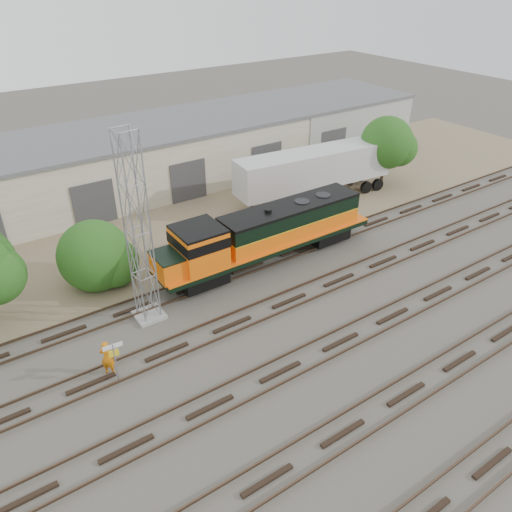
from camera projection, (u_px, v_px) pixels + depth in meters
ground at (305, 315)px, 28.75m from camera, size 140.00×140.00×0.00m
dirt_strip at (185, 218)px, 39.39m from camera, size 80.00×16.00×0.02m
tracks at (341, 342)px, 26.58m from camera, size 80.00×20.40×0.28m
warehouse at (141, 158)px, 43.72m from camera, size 58.40×10.40×5.30m
locomotive at (264, 234)px, 32.52m from camera, size 15.80×2.77×3.80m
signal_tower at (138, 235)px, 25.90m from camera, size 1.60×1.60×10.89m
sign_post at (114, 355)px, 23.44m from camera, size 0.94×0.13×2.31m
worker at (107, 357)px, 24.23m from camera, size 0.84×0.82×1.96m
semi_trailer at (317, 168)px, 41.40m from camera, size 14.07×4.20×4.26m
dumpster_blue at (359, 150)px, 51.40m from camera, size 1.64×1.54×1.50m
dumpster_red at (362, 148)px, 52.09m from camera, size 1.84×1.77×1.40m
tree_mid at (99, 258)px, 30.63m from camera, size 4.71×4.48×4.48m
tree_east at (390, 144)px, 43.44m from camera, size 4.80×4.57×6.18m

